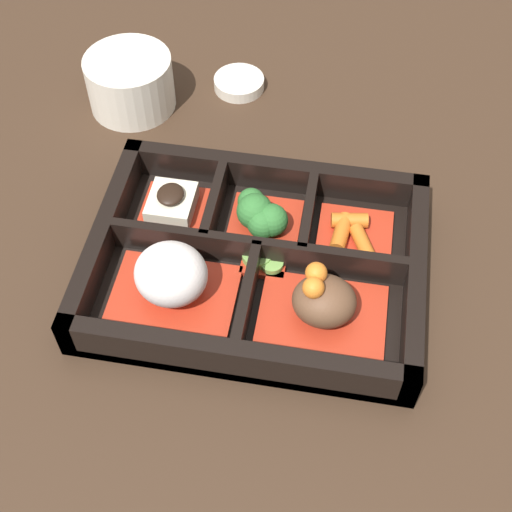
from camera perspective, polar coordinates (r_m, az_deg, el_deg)
ground_plane at (r=0.60m, az=-0.00°, el=-1.45°), size 3.00×3.00×0.00m
bento_base at (r=0.60m, az=-0.00°, el=-1.17°), size 0.27×0.20×0.01m
bento_rim at (r=0.59m, az=0.01°, el=-0.14°), size 0.27×0.20×0.04m
bowl_stew at (r=0.55m, az=5.38°, el=-3.82°), size 0.10×0.07×0.05m
bowl_rice at (r=0.56m, az=-6.77°, el=-1.77°), size 0.10×0.07×0.06m
bowl_carrots at (r=0.61m, az=7.73°, el=1.78°), size 0.06×0.06×0.02m
bowl_greens at (r=0.61m, az=0.40°, el=3.20°), size 0.06×0.06×0.04m
bowl_tofu at (r=0.63m, az=-6.74°, el=4.04°), size 0.06×0.06×0.03m
bowl_pickles at (r=0.59m, az=0.71°, el=-0.16°), size 0.04×0.03×0.01m
tea_cup at (r=0.74m, az=-10.04°, el=13.60°), size 0.09×0.09×0.06m
sauce_dish at (r=0.77m, az=-1.37°, el=13.69°), size 0.05×0.05×0.01m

